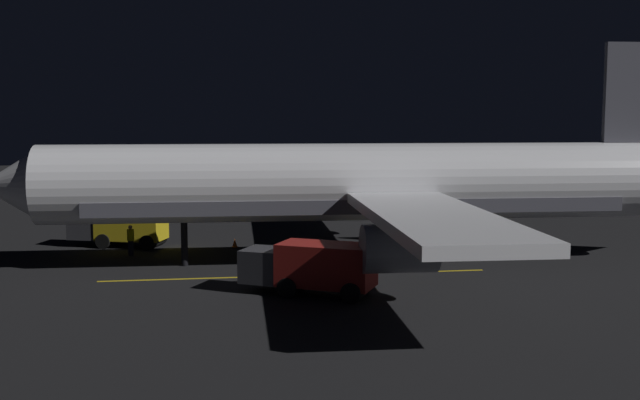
{
  "coord_description": "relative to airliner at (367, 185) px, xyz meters",
  "views": [
    {
      "loc": [
        -39.87,
        14.24,
        8.17
      ],
      "look_at": [
        0.0,
        2.0,
        3.5
      ],
      "focal_mm": 43.99,
      "sensor_mm": 36.0,
      "label": 1
    }
  ],
  "objects": [
    {
      "name": "traffic_cone_far",
      "position": [
        6.59,
        6.04,
        -3.98
      ],
      "size": [
        0.5,
        0.5,
        0.55
      ],
      "color": "#EA590F",
      "rests_on": "ground_plane"
    },
    {
      "name": "ground_plane",
      "position": [
        0.12,
        0.61,
        -4.33
      ],
      "size": [
        180.0,
        180.0,
        0.2
      ],
      "primitive_type": "cube",
      "color": "black"
    },
    {
      "name": "catering_truck",
      "position": [
        -6.56,
        4.98,
        -3.01
      ],
      "size": [
        5.26,
        6.06,
        2.35
      ],
      "color": "maroon",
      "rests_on": "ground_plane"
    },
    {
      "name": "traffic_cone_near_right",
      "position": [
        1.34,
        4.42,
        -3.98
      ],
      "size": [
        0.5,
        0.5,
        0.55
      ],
      "color": "#EA590F",
      "rests_on": "ground_plane"
    },
    {
      "name": "baggage_truck",
      "position": [
        9.15,
        12.54,
        -3.04
      ],
      "size": [
        4.51,
        6.09,
        2.28
      ],
      "color": "gold",
      "rests_on": "ground_plane"
    },
    {
      "name": "apron_guide_stripe",
      "position": [
        -2.37,
        4.61,
        -4.23
      ],
      "size": [
        3.22,
        19.34,
        0.01
      ],
      "primitive_type": "cube",
      "rotation": [
        0.0,
        0.0,
        -0.15
      ],
      "color": "gold",
      "rests_on": "ground_plane"
    },
    {
      "name": "traffic_cone_under_wing",
      "position": [
        -4.96,
        3.28,
        -3.98
      ],
      "size": [
        0.5,
        0.5,
        0.55
      ],
      "color": "#EA590F",
      "rests_on": "ground_plane"
    },
    {
      "name": "traffic_cone_near_left",
      "position": [
        1.8,
        5.35,
        -3.98
      ],
      "size": [
        0.5,
        0.5,
        0.55
      ],
      "color": "#EA590F",
      "rests_on": "ground_plane"
    },
    {
      "name": "airliner",
      "position": [
        0.0,
        0.0,
        0.0
      ],
      "size": [
        37.02,
        40.83,
        12.03
      ],
      "color": "white",
      "rests_on": "ground_plane"
    },
    {
      "name": "ground_crew_worker",
      "position": [
        5.89,
        12.22,
        -3.35
      ],
      "size": [
        0.4,
        0.4,
        1.74
      ],
      "color": "black",
      "rests_on": "ground_plane"
    }
  ]
}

